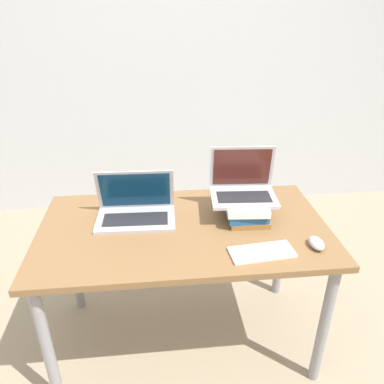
# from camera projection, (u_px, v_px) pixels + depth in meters

# --- Properties ---
(wall_back) EXTENTS (8.00, 0.05, 2.70)m
(wall_back) POSITION_uv_depth(u_px,v_px,m) (166.00, 46.00, 2.87)
(wall_back) COLOR silver
(wall_back) RESTS_ON ground_plane
(desk) EXTENTS (1.35, 0.74, 0.73)m
(desk) POSITION_uv_depth(u_px,v_px,m) (184.00, 241.00, 1.79)
(desk) COLOR brown
(desk) RESTS_ON ground_plane
(laptop_left) EXTENTS (0.38, 0.24, 0.24)m
(laptop_left) POSITION_uv_depth(u_px,v_px,m) (136.00, 209.00, 1.80)
(laptop_left) COLOR #B2B2B7
(laptop_left) RESTS_ON desk
(book_stack) EXTENTS (0.21, 0.25, 0.10)m
(book_stack) POSITION_uv_depth(u_px,v_px,m) (246.00, 209.00, 1.80)
(book_stack) COLOR olive
(book_stack) RESTS_ON desk
(laptop_on_books) EXTENTS (0.32, 0.24, 0.24)m
(laptop_on_books) POSITION_uv_depth(u_px,v_px,m) (243.00, 187.00, 1.80)
(laptop_on_books) COLOR #B2B2B7
(laptop_on_books) RESTS_ON book_stack
(wireless_keyboard) EXTENTS (0.28, 0.14, 0.01)m
(wireless_keyboard) POSITION_uv_depth(u_px,v_px,m) (262.00, 252.00, 1.56)
(wireless_keyboard) COLOR white
(wireless_keyboard) RESTS_ON desk
(mouse) EXTENTS (0.06, 0.10, 0.04)m
(mouse) POSITION_uv_depth(u_px,v_px,m) (316.00, 243.00, 1.60)
(mouse) COLOR #B2B2B7
(mouse) RESTS_ON desk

